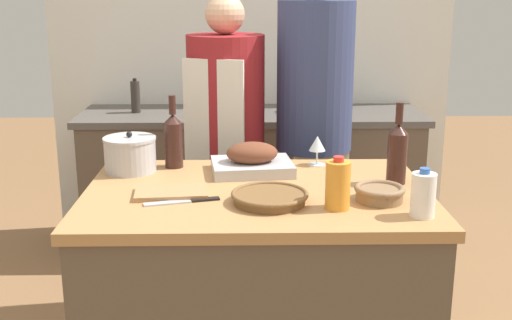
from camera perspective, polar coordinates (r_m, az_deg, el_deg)
kitchen_island at (r=2.55m, az=0.05°, el=-12.57°), size 1.27×0.86×0.92m
back_counter at (r=4.08m, az=-0.39°, el=-1.93°), size 2.12×0.60×0.90m
back_wall at (r=4.27m, az=-0.46°, el=10.12°), size 2.62×0.10×2.55m
roasting_pan at (r=2.58m, az=-0.35°, el=-0.08°), size 0.34×0.28×0.12m
wicker_basket at (r=2.23m, az=1.23°, el=-3.30°), size 0.27×0.27×0.04m
cutting_board at (r=2.34m, az=-7.52°, el=-2.87°), size 0.27×0.19×0.02m
stock_pot at (r=2.64m, az=-11.12°, el=0.51°), size 0.21×0.21×0.17m
mixing_bowl at (r=2.28m, az=10.92°, el=-2.88°), size 0.18×0.18×0.06m
juice_jug at (r=2.17m, az=7.28°, el=-2.20°), size 0.08×0.08×0.18m
milk_jug at (r=2.15m, az=14.64°, el=-2.99°), size 0.08×0.08×0.16m
wine_bottle_green at (r=2.48m, az=12.45°, el=0.71°), size 0.07×0.07×0.31m
wine_bottle_dark at (r=2.67m, az=-7.35°, el=1.85°), size 0.08×0.08×0.30m
wine_glass_left at (r=2.69m, az=5.47°, el=1.36°), size 0.07×0.07×0.13m
knife_chef at (r=2.25m, az=-6.36°, el=-3.68°), size 0.27×0.09×0.01m
stand_mixer at (r=4.02m, az=6.71°, el=6.25°), size 0.18×0.14×0.33m
condiment_bottle_tall at (r=4.10m, az=-3.09°, el=5.79°), size 0.05×0.05×0.19m
condiment_bottle_short at (r=4.02m, az=-10.67°, el=5.55°), size 0.06×0.06×0.21m
person_cook_aproned at (r=3.18m, az=-2.66°, el=1.32°), size 0.38×0.41×1.62m
person_cook_guest at (r=3.19m, az=5.18°, el=3.26°), size 0.37×0.37×1.80m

